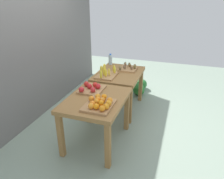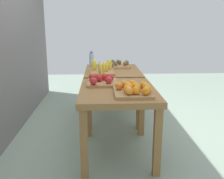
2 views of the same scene
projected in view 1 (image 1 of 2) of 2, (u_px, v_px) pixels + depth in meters
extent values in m
plane|color=gray|center=(109.00, 122.00, 3.80)|extent=(8.00, 8.00, 0.00)
cube|color=slate|center=(33.00, 32.00, 3.58)|extent=(4.40, 0.12, 3.00)
cube|color=olive|center=(96.00, 100.00, 3.02)|extent=(1.04, 0.80, 0.06)
cube|color=olive|center=(108.00, 146.00, 2.68)|extent=(0.07, 0.07, 0.69)
cube|color=olive|center=(127.00, 111.00, 3.48)|extent=(0.07, 0.07, 0.69)
cube|color=olive|center=(61.00, 135.00, 2.88)|extent=(0.07, 0.07, 0.69)
cube|color=olive|center=(89.00, 105.00, 3.67)|extent=(0.07, 0.07, 0.69)
cube|color=olive|center=(119.00, 74.00, 3.99)|extent=(1.04, 0.80, 0.06)
cube|color=olive|center=(130.00, 106.00, 3.65)|extent=(0.07, 0.07, 0.69)
cube|color=olive|center=(141.00, 85.00, 4.44)|extent=(0.07, 0.07, 0.69)
cube|color=olive|center=(93.00, 100.00, 3.85)|extent=(0.07, 0.07, 0.69)
cube|color=olive|center=(110.00, 82.00, 4.64)|extent=(0.07, 0.07, 0.69)
cube|color=#AA7D4E|center=(99.00, 105.00, 2.79)|extent=(0.44, 0.36, 0.03)
sphere|color=orange|center=(110.00, 100.00, 2.80)|extent=(0.11, 0.11, 0.08)
sphere|color=orange|center=(91.00, 106.00, 2.66)|extent=(0.10, 0.10, 0.08)
sphere|color=orange|center=(102.00, 108.00, 2.60)|extent=(0.09, 0.09, 0.08)
sphere|color=orange|center=(96.00, 106.00, 2.65)|extent=(0.08, 0.08, 0.08)
sphere|color=orange|center=(96.00, 102.00, 2.77)|extent=(0.09, 0.09, 0.08)
sphere|color=orange|center=(101.00, 103.00, 2.73)|extent=(0.09, 0.09, 0.08)
sphere|color=orange|center=(104.00, 97.00, 2.90)|extent=(0.10, 0.10, 0.08)
sphere|color=orange|center=(98.00, 96.00, 2.91)|extent=(0.11, 0.11, 0.08)
sphere|color=orange|center=(109.00, 103.00, 2.73)|extent=(0.11, 0.11, 0.08)
sphere|color=orange|center=(103.00, 100.00, 2.80)|extent=(0.10, 0.10, 0.08)
sphere|color=orange|center=(106.00, 106.00, 2.65)|extent=(0.10, 0.10, 0.08)
sphere|color=orange|center=(92.00, 99.00, 2.85)|extent=(0.10, 0.10, 0.08)
sphere|color=orange|center=(98.00, 99.00, 2.83)|extent=(0.10, 0.10, 0.08)
sphere|color=orange|center=(92.00, 103.00, 2.72)|extent=(0.08, 0.08, 0.08)
cube|color=#AA7D4E|center=(92.00, 89.00, 3.24)|extent=(0.40, 0.34, 0.03)
sphere|color=red|center=(93.00, 90.00, 3.10)|extent=(0.11, 0.11, 0.08)
sphere|color=red|center=(95.00, 85.00, 3.27)|extent=(0.10, 0.10, 0.08)
sphere|color=red|center=(86.00, 84.00, 3.31)|extent=(0.09, 0.09, 0.08)
sphere|color=red|center=(98.00, 86.00, 3.22)|extent=(0.11, 0.11, 0.08)
sphere|color=red|center=(81.00, 89.00, 3.11)|extent=(0.10, 0.10, 0.08)
sphere|color=red|center=(89.00, 86.00, 3.23)|extent=(0.11, 0.11, 0.08)
cube|color=#AA7D4E|center=(107.00, 75.00, 3.80)|extent=(0.44, 0.32, 0.03)
ellipsoid|color=yellow|center=(115.00, 70.00, 3.82)|extent=(0.07, 0.06, 0.14)
ellipsoid|color=yellow|center=(105.00, 67.00, 3.95)|extent=(0.06, 0.06, 0.14)
ellipsoid|color=yellow|center=(104.00, 72.00, 3.74)|extent=(0.06, 0.07, 0.14)
ellipsoid|color=yellow|center=(106.00, 73.00, 3.67)|extent=(0.06, 0.06, 0.14)
ellipsoid|color=yellow|center=(104.00, 68.00, 3.90)|extent=(0.07, 0.06, 0.14)
ellipsoid|color=yellow|center=(114.00, 69.00, 3.89)|extent=(0.06, 0.06, 0.14)
ellipsoid|color=yellow|center=(101.00, 69.00, 3.85)|extent=(0.05, 0.06, 0.14)
ellipsoid|color=yellow|center=(101.00, 74.00, 3.61)|extent=(0.06, 0.05, 0.14)
ellipsoid|color=yellow|center=(109.00, 72.00, 3.71)|extent=(0.07, 0.07, 0.14)
cube|color=#AA7D4E|center=(128.00, 69.00, 4.13)|extent=(0.36, 0.32, 0.03)
ellipsoid|color=brown|center=(129.00, 64.00, 4.23)|extent=(0.07, 0.06, 0.07)
ellipsoid|color=brown|center=(125.00, 64.00, 4.26)|extent=(0.07, 0.07, 0.07)
ellipsoid|color=brown|center=(120.00, 68.00, 4.01)|extent=(0.06, 0.06, 0.07)
ellipsoid|color=brown|center=(125.00, 65.00, 4.20)|extent=(0.06, 0.06, 0.07)
ellipsoid|color=brown|center=(132.00, 68.00, 4.04)|extent=(0.07, 0.07, 0.07)
ellipsoid|color=brown|center=(130.00, 65.00, 4.17)|extent=(0.07, 0.07, 0.07)
ellipsoid|color=brown|center=(125.00, 67.00, 4.07)|extent=(0.07, 0.07, 0.07)
ellipsoid|color=brown|center=(135.00, 66.00, 4.14)|extent=(0.07, 0.06, 0.07)
ellipsoid|color=brown|center=(135.00, 67.00, 4.09)|extent=(0.07, 0.07, 0.07)
cylinder|color=silver|center=(110.00, 60.00, 4.41)|extent=(0.07, 0.07, 0.20)
cylinder|color=blue|center=(110.00, 54.00, 4.36)|extent=(0.04, 0.04, 0.02)
ellipsoid|color=#256F2D|center=(142.00, 84.00, 5.06)|extent=(0.31, 0.27, 0.25)
ellipsoid|color=#24742B|center=(139.00, 89.00, 4.78)|extent=(0.42, 0.39, 0.26)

